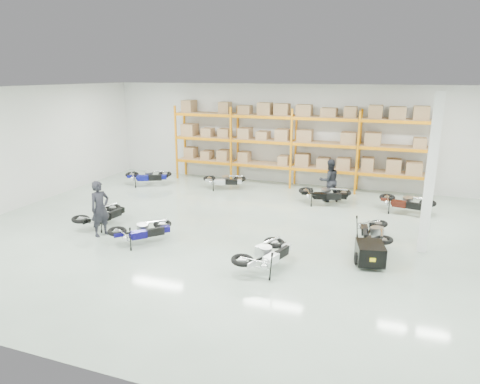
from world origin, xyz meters
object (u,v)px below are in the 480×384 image
at_px(moto_back_b, 224,178).
at_px(person_back, 329,180).
at_px(moto_silver_left, 266,250).
at_px(moto_back_d, 406,199).
at_px(moto_black_far_left, 102,212).
at_px(moto_back_a, 148,173).
at_px(moto_blue_centre, 142,227).
at_px(moto_back_c, 325,191).
at_px(person_left, 100,209).
at_px(trailer, 370,253).
at_px(moto_touring_right, 374,228).

height_order(moto_back_b, person_back, person_back).
bearing_deg(moto_back_b, moto_silver_left, -168.41).
height_order(moto_back_b, moto_back_d, moto_back_d).
xyz_separation_m(moto_black_far_left, moto_back_a, (-1.49, 5.28, 0.04)).
distance_m(moto_back_d, person_back, 2.96).
height_order(moto_blue_centre, moto_back_b, moto_blue_centre).
bearing_deg(moto_back_c, person_left, 124.71).
bearing_deg(moto_back_b, moto_back_c, -117.95).
bearing_deg(moto_back_d, moto_back_a, 100.16).
height_order(trailer, moto_back_d, moto_back_d).
height_order(moto_black_far_left, moto_back_d, moto_back_d).
height_order(person_left, person_back, person_left).
height_order(moto_blue_centre, moto_silver_left, moto_silver_left).
distance_m(moto_blue_centre, person_back, 7.83).
bearing_deg(person_back, moto_back_d, 138.00).
xyz_separation_m(person_left, person_back, (6.15, 6.22, -0.03)).
distance_m(moto_silver_left, moto_back_c, 6.33).
distance_m(moto_back_d, person_left, 10.66).
distance_m(moto_blue_centre, trailer, 6.58).
distance_m(moto_silver_left, moto_touring_right, 3.71).
distance_m(moto_black_far_left, moto_back_a, 5.49).
distance_m(moto_back_b, person_back, 4.65).
relative_size(moto_back_c, person_back, 1.03).
bearing_deg(trailer, moto_touring_right, 78.04).
distance_m(moto_touring_right, moto_back_b, 7.91).
bearing_deg(moto_back_b, trailer, -150.40).
bearing_deg(moto_back_c, moto_back_d, -100.86).
distance_m(moto_back_b, moto_back_d, 7.56).
bearing_deg(moto_back_b, person_back, -112.15).
bearing_deg(moto_back_c, moto_touring_right, -159.48).
bearing_deg(moto_back_d, person_back, 90.67).
bearing_deg(moto_back_c, trailer, -167.54).
distance_m(moto_touring_right, person_left, 8.38).
xyz_separation_m(moto_touring_right, moto_back_c, (-2.03, 3.61, 0.03)).
bearing_deg(trailer, moto_back_b, 125.60).
bearing_deg(moto_back_a, person_back, -111.92).
height_order(moto_back_a, person_left, person_left).
bearing_deg(moto_silver_left, moto_black_far_left, 6.22).
bearing_deg(moto_touring_right, moto_back_c, 111.69).
height_order(trailer, moto_back_a, moto_back_a).
distance_m(moto_silver_left, moto_back_b, 8.17).
xyz_separation_m(trailer, moto_back_d, (0.94, 5.10, 0.16)).
bearing_deg(trailer, moto_blue_centre, 173.86).
relative_size(moto_black_far_left, moto_back_a, 0.93).
xyz_separation_m(trailer, person_left, (-8.09, -0.55, 0.52)).
distance_m(person_left, person_back, 8.75).
xyz_separation_m(trailer, moto_back_b, (-6.57, 6.01, 0.14)).
height_order(moto_silver_left, trailer, moto_silver_left).
bearing_deg(person_left, moto_back_d, -37.33).
height_order(moto_back_d, person_left, person_left).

